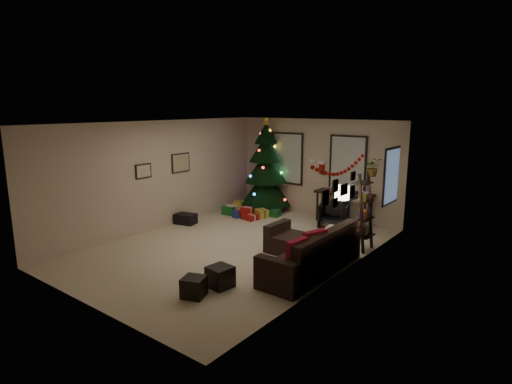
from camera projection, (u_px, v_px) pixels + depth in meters
floor at (236, 247)px, 9.21m from camera, size 7.00×7.00×0.00m
ceiling at (235, 123)px, 8.66m from camera, size 7.00×7.00×0.00m
wall_back at (317, 168)px, 11.65m from camera, size 5.00×0.00×5.00m
wall_front at (83, 222)px, 6.22m from camera, size 5.00×0.00×5.00m
wall_left at (159, 175)px, 10.43m from camera, size 0.00×7.00×7.00m
wall_right at (342, 203)px, 7.44m from camera, size 0.00×7.00×7.00m
window_back_left at (288, 158)px, 12.15m from camera, size 1.05×0.06×1.50m
window_back_right at (348, 164)px, 11.02m from camera, size 1.05×0.06×1.50m
window_right_wall at (392, 176)px, 9.40m from camera, size 0.06×0.90×1.30m
christmas_tree at (266, 171)px, 12.31m from camera, size 1.51×1.51×2.81m
presents at (247, 211)px, 11.85m from camera, size 1.50×1.17×0.30m
sofa at (308, 254)px, 8.01m from camera, size 1.74×2.53×0.83m
pillow_red_a at (297, 253)px, 6.97m from camera, size 0.17×0.47×0.46m
pillow_red_b at (315, 244)px, 7.43m from camera, size 0.28×0.50×0.49m
pillow_cream at (329, 237)px, 7.83m from camera, size 0.16×0.41×0.40m
ottoman_near at (220, 277)px, 7.14m from camera, size 0.42×0.42×0.37m
ottoman_far at (194, 287)px, 6.78m from camera, size 0.45×0.45×0.33m
desk at (344, 196)px, 10.95m from camera, size 1.53×0.55×0.82m
desk_chair at (334, 216)px, 10.50m from camera, size 0.81×0.78×0.67m
bookshelf at (365, 213)px, 8.85m from camera, size 0.30×0.50×1.69m
potted_plant at (373, 164)px, 8.89m from camera, size 0.61×0.58×0.52m
floor_lamp at (342, 197)px, 8.67m from camera, size 0.30×0.30×1.43m
art_map at (181, 163)px, 10.92m from camera, size 0.04×0.60×0.50m
art_abstract at (143, 171)px, 10.01m from camera, size 0.04×0.45×0.35m
gallery at (340, 191)px, 7.35m from camera, size 0.03×1.25×0.54m
garland at (340, 167)px, 7.30m from camera, size 0.08×1.90×0.30m
stocking_left at (313, 165)px, 11.74m from camera, size 0.20×0.05×0.36m
stocking_right at (322, 167)px, 11.49m from camera, size 0.20×0.05×0.36m
storage_bin at (186, 219)px, 10.98m from camera, size 0.61×0.47×0.27m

